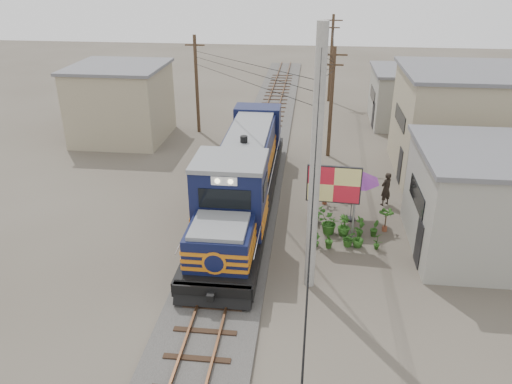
# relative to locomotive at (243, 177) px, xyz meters

# --- Properties ---
(ground) EXTENTS (120.00, 120.00, 0.00)m
(ground) POSITION_rel_locomotive_xyz_m (0.00, -5.70, -1.79)
(ground) COLOR #473F35
(ground) RESTS_ON ground
(ballast) EXTENTS (3.60, 70.00, 0.16)m
(ballast) POSITION_rel_locomotive_xyz_m (0.00, 4.30, -1.71)
(ballast) COLOR #595651
(ballast) RESTS_ON ground
(track) EXTENTS (1.15, 70.00, 0.12)m
(track) POSITION_rel_locomotive_xyz_m (0.00, 4.30, -1.53)
(track) COLOR #51331E
(track) RESTS_ON ground
(locomotive) EXTENTS (3.06, 16.67, 4.13)m
(locomotive) POSITION_rel_locomotive_xyz_m (0.00, 0.00, 0.00)
(locomotive) COLOR black
(locomotive) RESTS_ON ground
(utility_pole_main) EXTENTS (0.40, 0.40, 10.00)m
(utility_pole_main) POSITION_rel_locomotive_xyz_m (3.50, -6.20, 3.21)
(utility_pole_main) COLOR #9E9B93
(utility_pole_main) RESTS_ON ground
(wooden_pole_mid) EXTENTS (1.60, 0.24, 7.00)m
(wooden_pole_mid) POSITION_rel_locomotive_xyz_m (4.50, 8.30, 1.89)
(wooden_pole_mid) COLOR #4C3826
(wooden_pole_mid) RESTS_ON ground
(wooden_pole_far) EXTENTS (1.60, 0.24, 7.50)m
(wooden_pole_far) POSITION_rel_locomotive_xyz_m (4.80, 22.30, 2.14)
(wooden_pole_far) COLOR #4C3826
(wooden_pole_far) RESTS_ON ground
(wooden_pole_left) EXTENTS (1.60, 0.24, 7.00)m
(wooden_pole_left) POSITION_rel_locomotive_xyz_m (-5.00, 12.30, 1.89)
(wooden_pole_left) COLOR #4C3826
(wooden_pole_left) RESTS_ON ground
(power_lines) EXTENTS (9.65, 19.00, 3.30)m
(power_lines) POSITION_rel_locomotive_xyz_m (-0.14, 2.79, 5.77)
(power_lines) COLOR black
(power_lines) RESTS_ON ground
(shophouse_front) EXTENTS (7.35, 6.30, 4.70)m
(shophouse_front) POSITION_rel_locomotive_xyz_m (11.50, -2.70, 0.57)
(shophouse_front) COLOR gray
(shophouse_front) RESTS_ON ground
(shophouse_mid) EXTENTS (8.40, 7.35, 6.20)m
(shophouse_mid) POSITION_rel_locomotive_xyz_m (12.50, 6.30, 1.32)
(shophouse_mid) COLOR gray
(shophouse_mid) RESTS_ON ground
(shophouse_back) EXTENTS (6.30, 6.30, 4.20)m
(shophouse_back) POSITION_rel_locomotive_xyz_m (11.00, 16.30, 0.32)
(shophouse_back) COLOR gray
(shophouse_back) RESTS_ON ground
(shophouse_left) EXTENTS (6.30, 6.30, 5.20)m
(shophouse_left) POSITION_rel_locomotive_xyz_m (-10.00, 10.30, 0.82)
(shophouse_left) COLOR gray
(shophouse_left) RESTS_ON ground
(billboard) EXTENTS (2.38, 0.29, 3.67)m
(billboard) POSITION_rel_locomotive_xyz_m (4.40, -2.66, 0.92)
(billboard) COLOR #99999E
(billboard) RESTS_ON ground
(market_umbrella) EXTENTS (3.28, 3.28, 2.77)m
(market_umbrella) POSITION_rel_locomotive_xyz_m (5.45, -0.56, 0.65)
(market_umbrella) COLOR black
(market_umbrella) RESTS_ON ground
(vendor) EXTENTS (0.79, 0.75, 1.81)m
(vendor) POSITION_rel_locomotive_xyz_m (7.33, 1.37, -0.88)
(vendor) COLOR black
(vendor) RESTS_ON ground
(plant_nursery) EXTENTS (3.55, 3.23, 1.14)m
(plant_nursery) POSITION_rel_locomotive_xyz_m (4.69, -2.22, -1.31)
(plant_nursery) COLOR #265819
(plant_nursery) RESTS_ON ground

